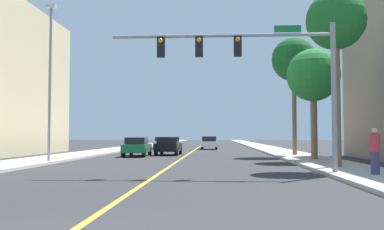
# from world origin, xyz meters

# --- Properties ---
(ground) EXTENTS (192.00, 192.00, 0.00)m
(ground) POSITION_xyz_m (0.00, 42.00, 0.00)
(ground) COLOR #2D2D30
(sidewalk_left) EXTENTS (3.31, 168.00, 0.15)m
(sidewalk_left) POSITION_xyz_m (-8.43, 42.00, 0.07)
(sidewalk_left) COLOR beige
(sidewalk_left) RESTS_ON ground
(sidewalk_right) EXTENTS (3.31, 168.00, 0.15)m
(sidewalk_right) POSITION_xyz_m (8.43, 42.00, 0.07)
(sidewalk_right) COLOR #B2ADA3
(sidewalk_right) RESTS_ON ground
(lane_marking_center) EXTENTS (0.16, 144.00, 0.01)m
(lane_marking_center) POSITION_xyz_m (0.00, 42.00, 0.00)
(lane_marking_center) COLOR yellow
(lane_marking_center) RESTS_ON ground
(traffic_signal_mast) EXTENTS (9.19, 0.36, 6.07)m
(traffic_signal_mast) POSITION_xyz_m (4.07, 11.83, 4.65)
(traffic_signal_mast) COLOR gray
(traffic_signal_mast) RESTS_ON sidewalk_right
(street_lamp) EXTENTS (0.56, 0.28, 9.17)m
(street_lamp) POSITION_xyz_m (-7.28, 18.38, 5.17)
(street_lamp) COLOR gray
(street_lamp) RESTS_ON sidewalk_left
(palm_near) EXTENTS (2.84, 2.84, 8.43)m
(palm_near) POSITION_xyz_m (8.18, 14.88, 7.05)
(palm_near) COLOR brown
(palm_near) RESTS_ON sidewalk_right
(palm_mid) EXTENTS (3.28, 3.28, 6.86)m
(palm_mid) POSITION_xyz_m (8.47, 20.92, 5.30)
(palm_mid) COLOR brown
(palm_mid) RESTS_ON sidewalk_right
(palm_far) EXTENTS (3.39, 3.39, 9.01)m
(palm_far) POSITION_xyz_m (8.39, 26.97, 7.38)
(palm_far) COLOR brown
(palm_far) RESTS_ON sidewalk_right
(car_black) EXTENTS (1.94, 3.91, 1.48)m
(car_black) POSITION_xyz_m (-1.51, 28.84, 0.76)
(car_black) COLOR black
(car_black) RESTS_ON ground
(car_green) EXTENTS (1.86, 4.55, 1.46)m
(car_green) POSITION_xyz_m (-3.71, 26.68, 0.75)
(car_green) COLOR #196638
(car_green) RESTS_ON ground
(car_white) EXTENTS (1.87, 3.94, 1.48)m
(car_white) POSITION_xyz_m (1.58, 43.01, 0.76)
(car_white) COLOR white
(car_white) RESTS_ON ground
(car_silver) EXTENTS (2.09, 4.40, 1.43)m
(car_silver) POSITION_xyz_m (-3.88, 43.67, 0.74)
(car_silver) COLOR #BCBCC1
(car_silver) RESTS_ON ground
(pedestrian) EXTENTS (0.38, 0.38, 1.75)m
(pedestrian) POSITION_xyz_m (8.41, 10.89, 1.03)
(pedestrian) COLOR #3F3859
(pedestrian) RESTS_ON sidewalk_right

